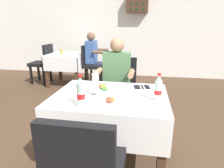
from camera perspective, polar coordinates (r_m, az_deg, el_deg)
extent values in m
plane|color=#473323|center=(2.24, 0.72, -22.12)|extent=(11.00, 11.00, 0.00)
cube|color=white|center=(5.48, 7.48, 17.76)|extent=(11.00, 0.12, 2.93)
cube|color=white|center=(1.90, -0.52, -3.48)|extent=(1.13, 0.87, 0.02)
cube|color=white|center=(1.61, -3.36, -14.55)|extent=(1.13, 0.02, 0.32)
cube|color=white|center=(2.36, 1.37, -3.69)|extent=(1.13, 0.02, 0.32)
cube|color=white|center=(2.13, -15.45, -6.69)|extent=(0.02, 0.87, 0.32)
cube|color=white|center=(1.96, 15.91, -9.01)|extent=(0.02, 0.87, 0.32)
cube|color=#472D1E|center=(1.92, -18.32, -16.93)|extent=(0.07, 0.07, 0.74)
cube|color=#472D1E|center=(1.74, 14.69, -20.56)|extent=(0.07, 0.07, 0.74)
cube|color=#472D1E|center=(2.51, -10.39, -7.75)|extent=(0.07, 0.07, 0.74)
cube|color=#472D1E|center=(2.38, 13.40, -9.48)|extent=(0.07, 0.07, 0.74)
cube|color=black|center=(2.67, 2.36, -3.04)|extent=(0.44, 0.44, 0.08)
cube|color=black|center=(2.83, 3.11, 3.65)|extent=(0.42, 0.06, 0.44)
cube|color=black|center=(2.65, -1.91, -9.47)|extent=(0.04, 0.04, 0.45)
cube|color=black|center=(2.61, 5.53, -10.01)|extent=(0.04, 0.04, 0.45)
cube|color=black|center=(2.95, -0.55, -6.52)|extent=(0.04, 0.04, 0.45)
cube|color=black|center=(2.91, 6.08, -6.96)|extent=(0.04, 0.04, 0.45)
cube|color=black|center=(1.42, -6.40, -23.96)|extent=(0.44, 0.44, 0.08)
cube|color=black|center=(1.07, -10.90, -22.05)|extent=(0.42, 0.06, 0.44)
cylinder|color=#282D42|center=(2.62, -1.18, -9.85)|extent=(0.10, 0.10, 0.45)
cylinder|color=#282D42|center=(2.59, 2.35, -10.13)|extent=(0.10, 0.10, 0.45)
cube|color=#282D42|center=(2.63, 1.17, -2.87)|extent=(0.34, 0.36, 0.12)
cube|color=#4C754C|center=(2.62, 1.48, 4.10)|extent=(0.36, 0.20, 0.50)
sphere|color=#997051|center=(2.56, 1.55, 11.63)|extent=(0.19, 0.19, 0.19)
cylinder|color=#997051|center=(2.44, -4.34, 3.63)|extent=(0.07, 0.26, 0.07)
cylinder|color=#997051|center=(2.37, 5.81, 3.19)|extent=(0.07, 0.26, 0.07)
cylinder|color=white|center=(1.71, -0.87, -5.34)|extent=(0.24, 0.24, 0.01)
ellipsoid|color=#B77A38|center=(1.68, 0.11, -4.61)|extent=(0.06, 0.06, 0.05)
ellipsoid|color=#C14C33|center=(1.67, -0.77, -4.73)|extent=(0.09, 0.09, 0.05)
cylinder|color=white|center=(2.05, -1.91, -1.49)|extent=(0.24, 0.24, 0.01)
ellipsoid|color=#99602D|center=(2.08, -2.89, -0.46)|extent=(0.12, 0.12, 0.04)
ellipsoid|color=#4C8E38|center=(1.98, -2.24, -1.36)|extent=(0.08, 0.05, 0.04)
ellipsoid|color=#B77A38|center=(2.03, -3.16, -0.74)|extent=(0.06, 0.07, 0.05)
cylinder|color=white|center=(1.88, -5.00, -3.37)|extent=(0.07, 0.07, 0.01)
cylinder|color=white|center=(1.88, -5.01, -2.85)|extent=(0.02, 0.02, 0.03)
cylinder|color=white|center=(1.84, -5.10, 0.28)|extent=(0.07, 0.07, 0.18)
cylinder|color=black|center=(1.85, -5.07, -0.93)|extent=(0.06, 0.06, 0.10)
cylinder|color=silver|center=(1.77, 13.71, -2.06)|extent=(0.07, 0.07, 0.19)
cylinder|color=red|center=(1.77, 13.69, -2.35)|extent=(0.07, 0.07, 0.04)
cone|color=silver|center=(1.74, 13.99, 1.70)|extent=(0.06, 0.06, 0.05)
cylinder|color=red|center=(1.73, 14.08, 2.86)|extent=(0.03, 0.03, 0.02)
cylinder|color=silver|center=(1.62, -9.38, -3.24)|extent=(0.07, 0.07, 0.21)
cylinder|color=red|center=(1.62, -9.36, -3.58)|extent=(0.07, 0.07, 0.05)
cone|color=silver|center=(1.58, -9.62, 1.22)|extent=(0.06, 0.06, 0.05)
cylinder|color=red|center=(1.57, -9.68, 2.51)|extent=(0.03, 0.03, 0.02)
cube|color=black|center=(2.14, 8.97, -0.90)|extent=(0.19, 0.16, 0.01)
cube|color=silver|center=(2.13, 8.50, -0.73)|extent=(0.05, 0.19, 0.01)
cube|color=silver|center=(2.14, 9.45, -0.72)|extent=(0.05, 0.19, 0.01)
cube|color=white|center=(4.71, -13.54, 8.71)|extent=(0.84, 0.82, 0.02)
cube|color=white|center=(4.38, -15.45, 5.66)|extent=(0.84, 0.02, 0.32)
cube|color=white|center=(5.11, -11.63, 7.55)|extent=(0.84, 0.02, 0.32)
cube|color=white|center=(4.92, -17.86, 6.70)|extent=(0.02, 0.82, 0.32)
cube|color=white|center=(4.60, -8.63, 6.63)|extent=(0.02, 0.82, 0.32)
cube|color=#472D1E|center=(4.63, -19.02, 3.32)|extent=(0.07, 0.07, 0.74)
cube|color=#472D1E|center=(4.33, -10.62, 3.05)|extent=(0.07, 0.07, 0.74)
cube|color=#472D1E|center=(5.24, -15.39, 5.22)|extent=(0.07, 0.07, 0.74)
cube|color=#472D1E|center=(4.98, -7.82, 5.06)|extent=(0.07, 0.07, 0.74)
cube|color=black|center=(5.08, -20.86, 5.74)|extent=(0.44, 0.44, 0.08)
cube|color=black|center=(4.92, -18.65, 8.69)|extent=(0.06, 0.42, 0.44)
cube|color=black|center=(5.37, -21.22, 3.36)|extent=(0.04, 0.04, 0.45)
cube|color=black|center=(5.09, -23.14, 2.41)|extent=(0.04, 0.04, 0.45)
cube|color=black|center=(5.20, -18.00, 3.27)|extent=(0.04, 0.04, 0.45)
cube|color=black|center=(4.91, -19.81, 2.29)|extent=(0.04, 0.04, 0.45)
cube|color=black|center=(4.53, -4.86, 5.49)|extent=(0.44, 0.44, 0.08)
cube|color=black|center=(4.55, -8.03, 8.78)|extent=(0.06, 0.42, 0.44)
cube|color=black|center=(4.39, -3.18, 1.58)|extent=(0.04, 0.04, 0.45)
cube|color=black|center=(4.71, -2.25, 2.70)|extent=(0.04, 0.04, 0.45)
cube|color=black|center=(4.48, -7.43, 1.78)|extent=(0.04, 0.04, 0.45)
cube|color=black|center=(4.79, -6.24, 2.87)|extent=(0.04, 0.04, 0.45)
cylinder|color=#282D42|center=(4.48, -3.27, 1.91)|extent=(0.10, 0.10, 0.45)
cylinder|color=#282D42|center=(4.63, -2.83, 2.43)|extent=(0.10, 0.10, 0.45)
cube|color=#282D42|center=(4.53, -5.11, 5.75)|extent=(0.36, 0.34, 0.12)
cube|color=#385B9E|center=(4.49, -6.22, 9.64)|extent=(0.20, 0.36, 0.50)
sphere|color=brown|center=(4.46, -6.37, 14.03)|extent=(0.19, 0.19, 0.19)
cylinder|color=brown|center=(4.23, -4.00, 9.55)|extent=(0.26, 0.07, 0.07)
cylinder|color=brown|center=(4.64, -2.72, 10.28)|extent=(0.26, 0.07, 0.07)
cylinder|color=#C68928|center=(4.71, -14.98, 9.39)|extent=(0.06, 0.06, 0.11)
cube|color=#472D1E|center=(5.34, 7.66, 22.80)|extent=(0.56, 0.20, 0.42)
cylinder|color=#193D1E|center=(5.30, 5.84, 21.38)|extent=(0.06, 0.14, 0.06)
cylinder|color=#193D1E|center=(5.29, 7.58, 21.33)|extent=(0.06, 0.14, 0.06)
cylinder|color=#193D1E|center=(5.29, 9.32, 21.27)|extent=(0.06, 0.14, 0.06)
cylinder|color=#193D1E|center=(5.31, 5.89, 22.89)|extent=(0.06, 0.14, 0.06)
cylinder|color=#193D1E|center=(5.30, 7.64, 22.84)|extent=(0.06, 0.14, 0.06)
cylinder|color=#193D1E|center=(5.30, 9.40, 22.77)|extent=(0.06, 0.14, 0.06)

